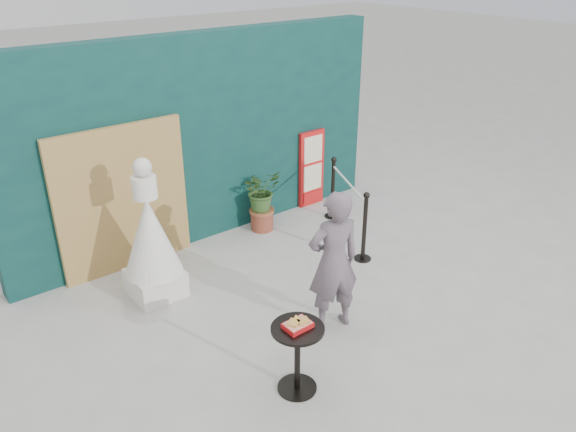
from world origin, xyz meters
name	(u,v)px	position (x,y,z in m)	size (l,w,h in m)	color
ground	(352,328)	(0.00, 0.00, 0.00)	(60.00, 60.00, 0.00)	#ADAAA5
back_wall	(204,139)	(0.00, 3.15, 1.50)	(6.00, 0.30, 3.00)	#0A2E2F
bamboo_fence	(123,200)	(-1.40, 2.94, 1.00)	(1.80, 0.08, 2.00)	tan
woman	(333,262)	(-0.14, 0.21, 0.85)	(0.62, 0.41, 1.70)	#64565E
menu_board	(312,169)	(1.90, 2.95, 0.65)	(0.50, 0.07, 1.30)	red
statue	(151,242)	(-1.45, 2.07, 0.75)	(0.72, 0.72, 1.84)	silver
cafe_table	(297,349)	(-1.13, -0.36, 0.50)	(0.52, 0.52, 0.75)	black
food_basket	(298,324)	(-1.12, -0.36, 0.79)	(0.26, 0.19, 0.11)	red
planter	(261,196)	(0.68, 2.71, 0.57)	(0.58, 0.50, 0.98)	brown
stanchion_barrier	(347,207)	(1.54, 1.71, 0.49)	(0.84, 1.54, 1.03)	black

